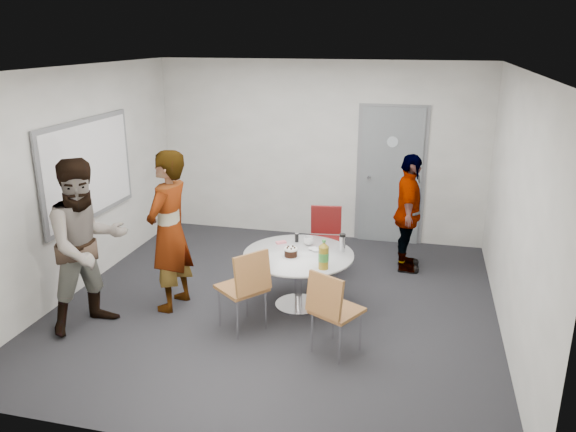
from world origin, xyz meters
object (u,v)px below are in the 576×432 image
(chair_near_left, at_px, (246,283))
(person_left, at_px, (87,245))
(chair_near_right, at_px, (331,305))
(person_main, at_px, (169,231))
(chair_far, at_px, (326,233))
(table, at_px, (301,261))
(person_right, at_px, (408,213))
(door, at_px, (391,176))
(whiteboard, at_px, (89,169))

(chair_near_left, relative_size, person_left, 0.50)
(chair_near_right, height_order, person_main, person_main)
(chair_near_right, bearing_deg, chair_far, 130.12)
(table, bearing_deg, chair_far, 85.24)
(chair_near_right, distance_m, chair_far, 2.08)
(table, height_order, person_right, person_right)
(table, height_order, person_main, person_main)
(door, xyz_separation_m, person_left, (-2.91, -3.43, -0.09))
(table, xyz_separation_m, chair_near_left, (-0.43, -0.70, -0.01))
(whiteboard, relative_size, person_left, 1.02)
(door, bearing_deg, chair_near_left, -111.47)
(whiteboard, xyz_separation_m, chair_near_right, (3.26, -1.14, -0.91))
(chair_near_right, distance_m, person_main, 2.09)
(door, xyz_separation_m, chair_far, (-0.73, -1.38, -0.48))
(door, relative_size, chair_far, 2.38)
(chair_far, relative_size, person_right, 0.56)
(chair_near_left, relative_size, chair_far, 1.04)
(person_left, bearing_deg, person_right, -21.16)
(whiteboard, distance_m, chair_near_right, 3.57)
(chair_near_right, bearing_deg, person_left, -151.34)
(door, height_order, chair_near_left, door)
(chair_near_left, height_order, chair_near_right, chair_near_left)
(chair_far, bearing_deg, table, 77.89)
(whiteboard, height_order, person_right, whiteboard)
(whiteboard, bearing_deg, person_right, 17.57)
(whiteboard, distance_m, person_left, 1.42)
(table, relative_size, person_main, 0.68)
(chair_near_right, bearing_deg, chair_near_left, -166.45)
(door, height_order, whiteboard, door)
(whiteboard, relative_size, chair_far, 2.14)
(table, bearing_deg, person_right, 51.34)
(whiteboard, bearing_deg, person_left, -60.45)
(door, height_order, person_right, door)
(chair_far, bearing_deg, person_left, 35.97)
(chair_near_left, relative_size, chair_near_right, 1.04)
(chair_near_right, height_order, person_left, person_left)
(chair_far, xyz_separation_m, person_left, (-2.18, -2.06, 0.39))
(person_main, bearing_deg, table, 110.08)
(table, distance_m, person_main, 1.53)
(door, relative_size, person_left, 1.14)
(door, height_order, chair_far, door)
(whiteboard, bearing_deg, door, 32.66)
(whiteboard, relative_size, person_main, 1.02)
(chair_far, xyz_separation_m, person_main, (-1.54, -1.43, 0.39))
(door, distance_m, person_left, 4.50)
(whiteboard, height_order, table, whiteboard)
(chair_near_right, distance_m, person_left, 2.63)
(chair_near_left, bearing_deg, chair_near_right, -66.52)
(person_main, height_order, person_right, person_main)
(person_left, bearing_deg, person_main, -13.34)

